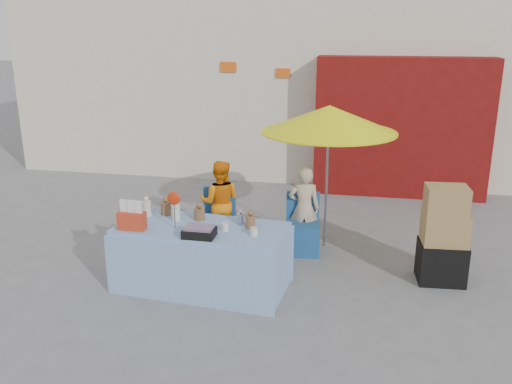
% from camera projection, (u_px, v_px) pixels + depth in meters
% --- Properties ---
extents(ground, '(80.00, 80.00, 0.00)m').
position_uv_depth(ground, '(238.00, 278.00, 7.02)').
color(ground, slate).
rests_on(ground, ground).
extents(backdrop, '(14.00, 8.00, 7.80)m').
position_uv_depth(backdrop, '(327.00, 27.00, 13.06)').
color(backdrop, silver).
rests_on(backdrop, ground).
extents(market_table, '(2.18, 1.16, 1.27)m').
position_uv_depth(market_table, '(201.00, 256.00, 6.69)').
color(market_table, '#87B0D8').
rests_on(market_table, ground).
extents(chair_left, '(0.53, 0.52, 0.85)m').
position_uv_depth(chair_left, '(218.00, 229.00, 8.01)').
color(chair_left, '#1E4F8B').
rests_on(chair_left, ground).
extents(chair_right, '(0.53, 0.52, 0.85)m').
position_uv_depth(chair_right, '(302.00, 235.00, 7.78)').
color(chair_right, '#1E4F8B').
rests_on(chair_right, ground).
extents(vendor_orange, '(0.67, 0.55, 1.27)m').
position_uv_depth(vendor_orange, '(220.00, 202.00, 8.02)').
color(vendor_orange, orange).
rests_on(vendor_orange, ground).
extents(vendor_beige, '(0.48, 0.34, 1.23)m').
position_uv_depth(vendor_beige, '(304.00, 209.00, 7.80)').
color(vendor_beige, '#C8B18D').
rests_on(vendor_beige, ground).
extents(umbrella, '(1.90, 1.90, 2.09)m').
position_uv_depth(umbrella, '(329.00, 120.00, 7.51)').
color(umbrella, gray).
rests_on(umbrella, ground).
extents(box_stack, '(0.60, 0.51, 1.27)m').
position_uv_depth(box_stack, '(443.00, 238.00, 6.79)').
color(box_stack, black).
rests_on(box_stack, ground).
extents(tarp_bundle, '(0.76, 0.70, 0.27)m').
position_uv_depth(tarp_bundle, '(158.00, 259.00, 7.27)').
color(tarp_bundle, yellow).
rests_on(tarp_bundle, ground).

